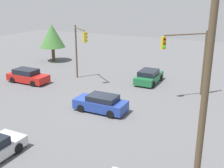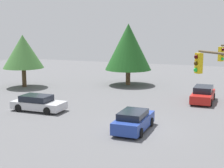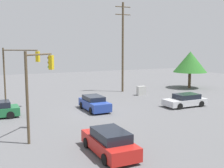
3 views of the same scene
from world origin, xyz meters
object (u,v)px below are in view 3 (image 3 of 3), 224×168
at_px(traffic_signal_cross, 38,79).
at_px(traffic_signal_main, 18,66).
at_px(sedan_blue, 94,103).
at_px(sedan_silver, 185,100).
at_px(sedan_red, 109,142).
at_px(electrical_cabinet, 141,91).

bearing_deg(traffic_signal_cross, traffic_signal_main, 40.30).
bearing_deg(traffic_signal_main, sedan_blue, 5.14).
bearing_deg(sedan_blue, traffic_signal_cross, 43.03).
bearing_deg(traffic_signal_cross, sedan_silver, -36.24).
relative_size(sedan_red, electrical_cabinet, 3.96).
relative_size(sedan_blue, traffic_signal_cross, 0.73).
xyz_separation_m(sedan_silver, sedan_red, (12.54, 8.39, 0.07)).
bearing_deg(sedan_red, sedan_blue, 72.71).
bearing_deg(sedan_silver, electrical_cabinet, 4.88).
relative_size(traffic_signal_cross, electrical_cabinet, 5.12).
bearing_deg(sedan_red, traffic_signal_main, 100.42).
bearing_deg(traffic_signal_cross, sedan_red, -106.61).
height_order(sedan_silver, traffic_signal_cross, traffic_signal_cross).
relative_size(sedan_silver, sedan_red, 0.98).
height_order(traffic_signal_main, traffic_signal_cross, traffic_signal_main).
relative_size(sedan_blue, sedan_red, 0.94).
height_order(sedan_red, traffic_signal_main, traffic_signal_main).
bearing_deg(traffic_signal_main, traffic_signal_cross, -45.05).
relative_size(sedan_red, traffic_signal_main, 0.75).
relative_size(sedan_blue, traffic_signal_main, 0.71).
bearing_deg(sedan_silver, sedan_red, 123.78).
relative_size(sedan_silver, electrical_cabinet, 3.86).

